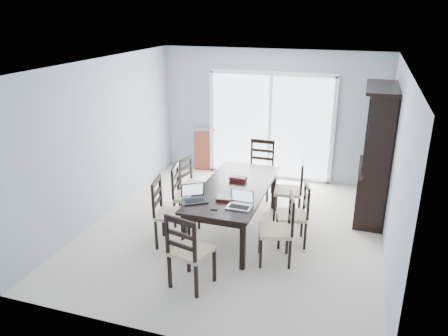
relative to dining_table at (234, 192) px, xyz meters
The scene contains 24 objects.
floor 0.67m from the dining_table, ahead, with size 5.00×5.00×0.00m, color beige.
ceiling 1.93m from the dining_table, ahead, with size 5.00×5.00×0.00m, color white.
back_wall 2.58m from the dining_table, 90.00° to the left, with size 4.50×0.02×2.60m, color #95A0B2.
wall_left 2.34m from the dining_table, behind, with size 0.02×5.00×2.60m, color #95A0B2.
wall_right 2.34m from the dining_table, ahead, with size 0.02×5.00×2.60m, color #95A0B2.
balcony 3.57m from the dining_table, 90.00° to the left, with size 4.50×2.00×0.10m, color gray.
railing 4.50m from the dining_table, 90.00° to the left, with size 4.50×0.06×1.10m, color #99999E.
dining_table is the anchor object (origin of this frame).
china_hutch 2.41m from the dining_table, 31.71° to the left, with size 0.50×1.38×2.20m.
sliding_door 2.51m from the dining_table, 90.00° to the left, with size 2.52×0.05×2.18m.
chair_left_near 1.09m from the dining_table, 141.36° to the right, with size 0.54×0.53×1.19m.
chair_left_mid 0.88m from the dining_table, behind, with size 0.52×0.51×1.14m.
chair_left_far 1.21m from the dining_table, 146.53° to the left, with size 0.46×0.46×1.02m.
chair_right_near 1.09m from the dining_table, 36.19° to the right, with size 0.54×0.53×1.14m.
chair_right_mid 1.01m from the dining_table, ahead, with size 0.53×0.52×1.11m.
chair_right_far 1.10m from the dining_table, 42.79° to the left, with size 0.50×0.49×1.17m.
chair_end_near 1.64m from the dining_table, 94.05° to the right, with size 0.54×0.55×1.19m.
chair_end_far 1.54m from the dining_table, 88.11° to the left, with size 0.46×0.47×1.21m.
laptop_dark 0.79m from the dining_table, 119.15° to the right, with size 0.42×0.39×0.23m.
laptop_silver 0.75m from the dining_table, 68.07° to the right, with size 0.34×0.24×0.23m.
book_stack 0.49m from the dining_table, 90.67° to the right, with size 0.25×0.21×0.04m.
cell_phone 0.85m from the dining_table, 92.27° to the right, with size 0.10×0.05×0.01m, color black.
game_box 0.29m from the dining_table, 94.03° to the left, with size 0.26×0.13×0.07m, color #4A0E11.
hot_tub 3.50m from the dining_table, 106.00° to the left, with size 2.16×2.02×0.94m.
Camera 1 is at (1.76, -5.91, 3.34)m, focal length 35.00 mm.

